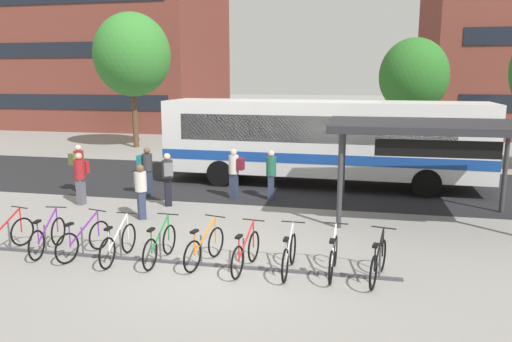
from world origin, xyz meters
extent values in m
plane|color=gray|center=(0.00, 0.00, 0.00)|extent=(200.00, 200.00, 0.00)
cube|color=#232326|center=(0.00, 9.12, 0.00)|extent=(80.00, 7.20, 0.01)
cube|color=white|center=(1.49, 9.12, 1.85)|extent=(12.07, 2.88, 2.70)
cube|color=#1947A3|center=(1.49, 9.12, 1.20)|extent=(12.09, 2.90, 0.36)
cube|color=black|center=(6.94, 8.97, 2.98)|extent=(1.06, 2.32, 0.40)
cube|color=black|center=(7.47, 8.96, 2.12)|extent=(0.14, 2.19, 1.40)
cube|color=black|center=(1.23, 10.37, 2.25)|extent=(9.84, 0.33, 0.97)
cube|color=black|center=(1.16, 7.88, 2.25)|extent=(9.84, 0.33, 0.97)
cylinder|color=black|center=(5.24, 10.17, 0.50)|extent=(1.01, 0.33, 1.00)
cylinder|color=black|center=(5.18, 7.86, 0.50)|extent=(1.01, 0.33, 1.00)
cylinder|color=black|center=(-2.19, 10.38, 0.50)|extent=(1.01, 0.33, 1.00)
cylinder|color=black|center=(-2.26, 8.07, 0.50)|extent=(1.01, 0.33, 1.00)
cube|color=#47474C|center=(-0.93, 0.28, 0.03)|extent=(9.58, 0.19, 0.06)
cylinder|color=#47474C|center=(-5.25, 0.23, 0.35)|extent=(0.04, 0.04, 0.70)
cylinder|color=#47474C|center=(-4.29, 0.24, 0.35)|extent=(0.04, 0.04, 0.70)
cylinder|color=#47474C|center=(-3.33, 0.26, 0.35)|extent=(0.04, 0.04, 0.70)
cylinder|color=#47474C|center=(-2.37, 0.27, 0.35)|extent=(0.04, 0.04, 0.70)
cylinder|color=#47474C|center=(-1.41, 0.28, 0.35)|extent=(0.04, 0.04, 0.70)
cylinder|color=#47474C|center=(-0.45, 0.29, 0.35)|extent=(0.04, 0.04, 0.70)
cylinder|color=#47474C|center=(0.50, 0.30, 0.35)|extent=(0.04, 0.04, 0.70)
cylinder|color=#47474C|center=(1.46, 0.31, 0.35)|extent=(0.04, 0.04, 0.70)
cylinder|color=#47474C|center=(2.42, 0.32, 0.35)|extent=(0.04, 0.04, 0.70)
cylinder|color=#47474C|center=(3.38, 0.33, 0.35)|extent=(0.04, 0.04, 0.70)
torus|color=black|center=(-5.19, 0.63, 0.35)|extent=(0.18, 0.70, 0.70)
cube|color=red|center=(-5.29, 0.15, 0.67)|extent=(0.21, 0.91, 0.58)
cylinder|color=red|center=(-5.20, 0.61, 0.67)|extent=(0.04, 0.04, 0.65)
cylinder|color=black|center=(-5.20, 0.61, 0.98)|extent=(0.52, 0.13, 0.03)
torus|color=black|center=(-4.33, 0.83, 0.35)|extent=(0.13, 0.70, 0.70)
torus|color=black|center=(-4.21, -0.18, 0.35)|extent=(0.13, 0.70, 0.70)
cube|color=#702893|center=(-4.28, 0.34, 0.67)|extent=(0.14, 0.92, 0.58)
cylinder|color=#702893|center=(-4.22, -0.08, 0.62)|extent=(0.03, 0.03, 0.55)
cube|color=black|center=(-4.22, -0.08, 0.88)|extent=(0.13, 0.23, 0.05)
cylinder|color=#702893|center=(-4.33, 0.81, 0.67)|extent=(0.04, 0.04, 0.65)
cylinder|color=black|center=(-4.33, 0.81, 0.98)|extent=(0.52, 0.09, 0.03)
torus|color=black|center=(-3.19, 0.78, 0.35)|extent=(0.20, 0.70, 0.70)
torus|color=black|center=(-3.42, -0.21, 0.35)|extent=(0.20, 0.70, 0.70)
cube|color=#702893|center=(-3.30, 0.31, 0.67)|extent=(0.24, 0.90, 0.58)
cylinder|color=#702893|center=(-3.40, -0.11, 0.62)|extent=(0.04, 0.04, 0.55)
cube|color=black|center=(-3.40, -0.11, 0.88)|extent=(0.15, 0.24, 0.05)
cylinder|color=#702893|center=(-3.20, 0.77, 0.67)|extent=(0.04, 0.04, 0.65)
cylinder|color=black|center=(-3.20, 0.77, 0.98)|extent=(0.51, 0.14, 0.03)
torus|color=black|center=(-2.39, 0.71, 0.35)|extent=(0.04, 0.70, 0.70)
torus|color=black|center=(-2.39, -0.31, 0.35)|extent=(0.04, 0.70, 0.70)
cube|color=silver|center=(-2.39, 0.22, 0.67)|extent=(0.03, 0.92, 0.58)
cylinder|color=silver|center=(-2.39, -0.21, 0.62)|extent=(0.03, 0.03, 0.55)
cube|color=black|center=(-2.39, -0.21, 0.88)|extent=(0.10, 0.22, 0.05)
cylinder|color=silver|center=(-2.39, 0.69, 0.67)|extent=(0.03, 0.03, 0.65)
cylinder|color=black|center=(-2.39, 0.69, 0.98)|extent=(0.52, 0.03, 0.03)
torus|color=black|center=(-1.42, 0.82, 0.35)|extent=(0.07, 0.71, 0.70)
torus|color=black|center=(-1.45, -0.20, 0.35)|extent=(0.07, 0.71, 0.70)
cube|color=#1E7F38|center=(-1.43, 0.33, 0.67)|extent=(0.06, 0.92, 0.58)
cylinder|color=#1E7F38|center=(-1.45, -0.10, 0.62)|extent=(0.03, 0.03, 0.55)
cube|color=black|center=(-1.45, -0.10, 0.88)|extent=(0.11, 0.22, 0.05)
cylinder|color=#1E7F38|center=(-1.42, 0.80, 0.67)|extent=(0.03, 0.03, 0.65)
cylinder|color=black|center=(-1.42, 0.80, 0.98)|extent=(0.52, 0.04, 0.03)
torus|color=black|center=(-0.29, 0.89, 0.35)|extent=(0.20, 0.70, 0.70)
torus|color=black|center=(-0.52, -0.11, 0.35)|extent=(0.20, 0.70, 0.70)
cube|color=orange|center=(-0.40, 0.41, 0.67)|extent=(0.23, 0.90, 0.58)
cylinder|color=orange|center=(-0.49, -0.01, 0.62)|extent=(0.04, 0.04, 0.55)
cube|color=black|center=(-0.49, -0.01, 0.88)|extent=(0.15, 0.24, 0.05)
cylinder|color=orange|center=(-0.30, 0.87, 0.67)|extent=(0.04, 0.04, 0.65)
cylinder|color=black|center=(-0.30, 0.87, 0.98)|extent=(0.51, 0.14, 0.03)
torus|color=black|center=(0.63, 0.77, 0.35)|extent=(0.13, 0.70, 0.70)
torus|color=black|center=(0.50, -0.24, 0.35)|extent=(0.13, 0.70, 0.70)
cube|color=red|center=(0.57, 0.29, 0.67)|extent=(0.15, 0.92, 0.58)
cylinder|color=red|center=(0.51, -0.14, 0.62)|extent=(0.03, 0.03, 0.55)
cube|color=black|center=(0.51, -0.14, 0.88)|extent=(0.13, 0.23, 0.05)
cylinder|color=red|center=(0.62, 0.75, 0.67)|extent=(0.04, 0.04, 0.65)
cylinder|color=black|center=(0.62, 0.75, 0.98)|extent=(0.52, 0.09, 0.03)
torus|color=black|center=(1.51, 0.81, 0.35)|extent=(0.06, 0.70, 0.70)
torus|color=black|center=(1.49, -0.21, 0.35)|extent=(0.06, 0.70, 0.70)
cube|color=#B7BABF|center=(1.50, 0.32, 0.67)|extent=(0.05, 0.92, 0.58)
cylinder|color=#B7BABF|center=(1.49, -0.11, 0.62)|extent=(0.03, 0.03, 0.55)
cube|color=black|center=(1.49, -0.11, 0.88)|extent=(0.10, 0.22, 0.05)
cylinder|color=#B7BABF|center=(1.51, 0.79, 0.67)|extent=(0.03, 0.03, 0.65)
cylinder|color=black|center=(1.51, 0.79, 0.98)|extent=(0.52, 0.04, 0.03)
torus|color=black|center=(2.44, 0.90, 0.35)|extent=(0.07, 0.71, 0.70)
torus|color=black|center=(2.41, -0.12, 0.35)|extent=(0.07, 0.71, 0.70)
cube|color=silver|center=(2.42, 0.41, 0.67)|extent=(0.06, 0.92, 0.58)
cylinder|color=silver|center=(2.41, -0.02, 0.62)|extent=(0.03, 0.03, 0.55)
cube|color=black|center=(2.41, -0.02, 0.88)|extent=(0.11, 0.22, 0.05)
cylinder|color=silver|center=(2.44, 0.88, 0.67)|extent=(0.03, 0.03, 0.65)
cylinder|color=black|center=(2.44, 0.88, 0.98)|extent=(0.52, 0.05, 0.03)
torus|color=black|center=(3.45, 0.79, 0.35)|extent=(0.19, 0.70, 0.70)
torus|color=black|center=(3.23, -0.21, 0.35)|extent=(0.19, 0.70, 0.70)
cube|color=black|center=(3.34, 0.31, 0.67)|extent=(0.22, 0.91, 0.58)
cylinder|color=black|center=(3.25, -0.11, 0.62)|extent=(0.04, 0.04, 0.55)
cube|color=black|center=(3.25, -0.11, 0.88)|extent=(0.14, 0.24, 0.05)
cylinder|color=black|center=(3.44, 0.77, 0.67)|extent=(0.04, 0.04, 0.65)
cylinder|color=black|center=(3.44, 0.77, 0.98)|extent=(0.51, 0.14, 0.03)
cylinder|color=#38383D|center=(2.39, 3.73, 1.32)|extent=(0.14, 0.14, 2.65)
cylinder|color=#38383D|center=(2.38, 6.30, 1.32)|extent=(0.14, 0.14, 2.65)
cylinder|color=#38383D|center=(7.22, 6.33, 1.32)|extent=(0.14, 0.14, 2.65)
cube|color=#28282D|center=(4.81, 5.03, 2.75)|extent=(5.67, 3.40, 0.20)
cube|color=black|center=(4.82, 3.60, 2.30)|extent=(3.10, 0.10, 0.44)
cube|color=#565660|center=(-5.94, 4.50, 0.42)|extent=(0.22, 0.27, 0.84)
cylinder|color=maroon|center=(-5.94, 4.50, 1.16)|extent=(0.36, 0.36, 0.64)
sphere|color=tan|center=(-5.94, 4.50, 1.60)|extent=(0.22, 0.22, 0.22)
cube|color=#B21E23|center=(-5.93, 4.75, 1.20)|extent=(0.29, 0.20, 0.40)
cube|color=#2D3851|center=(-6.95, 6.10, 0.46)|extent=(0.28, 0.31, 0.91)
cylinder|color=maroon|center=(-6.95, 6.10, 1.21)|extent=(0.43, 0.43, 0.59)
sphere|color=beige|center=(-6.95, 6.10, 1.61)|extent=(0.22, 0.22, 0.22)
cube|color=#56602D|center=(-7.03, 5.85, 1.24)|extent=(0.32, 0.26, 0.40)
cube|color=#2D3851|center=(-1.27, 6.31, 0.43)|extent=(0.28, 0.23, 0.87)
cylinder|color=beige|center=(-1.27, 6.31, 1.18)|extent=(0.38, 0.38, 0.63)
sphere|color=beige|center=(-1.27, 6.31, 1.61)|extent=(0.22, 0.22, 0.22)
cube|color=maroon|center=(-1.02, 6.28, 1.21)|extent=(0.22, 0.30, 0.40)
cube|color=black|center=(-3.11, 4.95, 0.46)|extent=(0.30, 0.32, 0.92)
cylinder|color=#333338|center=(-3.11, 4.95, 1.21)|extent=(0.46, 0.46, 0.58)
sphere|color=beige|center=(-3.11, 4.95, 1.61)|extent=(0.22, 0.22, 0.22)
cube|color=slate|center=(-2.98, 4.72, 1.24)|extent=(0.33, 0.29, 0.40)
cube|color=#2D3851|center=(-0.01, 6.44, 0.42)|extent=(0.23, 0.28, 0.83)
cylinder|color=#23664C|center=(-0.01, 6.44, 1.15)|extent=(0.37, 0.37, 0.63)
sphere|color=beige|center=(-0.01, 6.44, 1.58)|extent=(0.22, 0.22, 0.22)
cube|color=navy|center=(-0.03, 6.70, 1.18)|extent=(0.30, 0.21, 0.40)
cube|color=#2D3851|center=(-3.30, 3.38, 0.42)|extent=(0.32, 0.33, 0.84)
cylinder|color=beige|center=(-3.30, 3.38, 1.12)|extent=(0.48, 0.48, 0.57)
sphere|color=brown|center=(-3.30, 3.38, 1.52)|extent=(0.22, 0.22, 0.22)
cube|color=slate|center=(-3.46, 3.58, 1.15)|extent=(0.33, 0.31, 0.40)
cube|color=#2D3851|center=(-4.30, 6.06, 0.45)|extent=(0.27, 0.21, 0.90)
cylinder|color=#333338|center=(-4.30, 6.06, 1.20)|extent=(0.36, 0.36, 0.59)
sphere|color=brown|center=(-4.30, 6.06, 1.60)|extent=(0.22, 0.22, 0.22)
cube|color=#197075|center=(-4.56, 6.07, 1.23)|extent=(0.19, 0.29, 0.40)
cylinder|color=brown|center=(5.55, 18.20, 1.21)|extent=(0.32, 0.32, 2.43)
ellipsoid|color=#2D7028|center=(5.55, 18.20, 4.13)|extent=(3.63, 3.63, 4.00)
cylinder|color=brown|center=(-10.00, 17.05, 1.65)|extent=(0.32, 0.32, 3.30)
ellipsoid|color=#388433|center=(-10.00, 17.05, 5.31)|extent=(4.35, 4.35, 4.72)
cube|color=brown|center=(-17.97, 29.80, 9.34)|extent=(17.09, 13.01, 18.68)
cube|color=black|center=(-17.97, 23.26, 2.24)|extent=(15.04, 0.06, 1.10)
cube|color=black|center=(-17.97, 23.26, 5.98)|extent=(15.04, 0.06, 1.10)
camera|label=1|loc=(2.87, -9.50, 4.13)|focal=34.40mm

